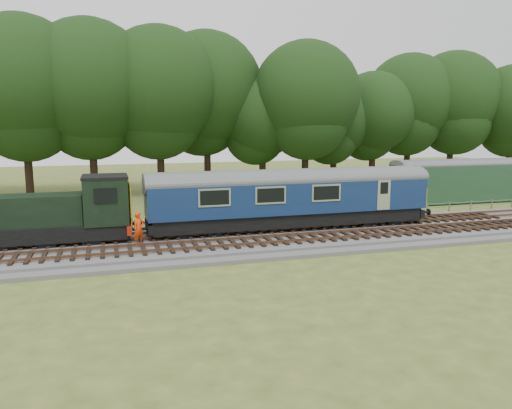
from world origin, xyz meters
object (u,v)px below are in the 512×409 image
object	(u,v)px
parked_coach	(470,178)
shunter_loco	(55,215)
worker	(139,229)
dmu_railcar	(291,193)

from	to	relation	value
parked_coach	shunter_loco	bearing A→B (deg)	-166.18
worker	shunter_loco	bearing A→B (deg)	119.78
shunter_loco	parked_coach	size ratio (longest dim) A/B	0.60
shunter_loco	parked_coach	xyz separation A→B (m)	(33.79, 7.66, 0.15)
dmu_railcar	shunter_loco	size ratio (longest dim) A/B	2.02
parked_coach	dmu_railcar	bearing A→B (deg)	-157.86
dmu_railcar	worker	xyz separation A→B (m)	(-9.55, -1.86, -1.32)
worker	parked_coach	xyz separation A→B (m)	(29.41, 9.52, 0.84)
worker	parked_coach	size ratio (longest dim) A/B	0.13
shunter_loco	worker	bearing A→B (deg)	-23.04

